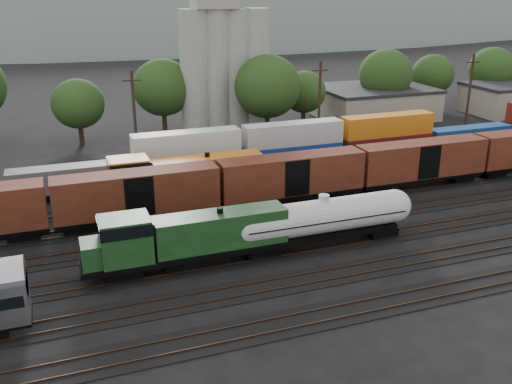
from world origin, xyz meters
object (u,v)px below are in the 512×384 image
object	(u,v)px
orange_locomotive	(177,176)
grain_silo	(224,57)
green_locomotive	(182,238)
tank_car_a	(323,218)

from	to	relation	value
orange_locomotive	grain_silo	size ratio (longest dim) A/B	0.66
orange_locomotive	grain_silo	xyz separation A→B (m)	(13.09, 26.00, 8.54)
green_locomotive	tank_car_a	size ratio (longest dim) A/B	1.05
green_locomotive	orange_locomotive	xyz separation A→B (m)	(2.89, 15.00, 0.06)
orange_locomotive	grain_silo	bearing A→B (deg)	63.28
green_locomotive	orange_locomotive	distance (m)	15.28
green_locomotive	tank_car_a	world-z (taller)	green_locomotive
green_locomotive	orange_locomotive	size ratio (longest dim) A/B	0.92
tank_car_a	grain_silo	bearing A→B (deg)	84.61
tank_car_a	orange_locomotive	xyz separation A→B (m)	(-9.22, 15.00, 0.10)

